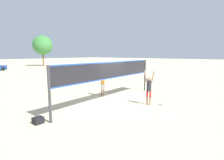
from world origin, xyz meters
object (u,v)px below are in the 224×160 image
player_spiker (149,87)px  volleyball_net (112,73)px  volleyball (162,103)px  gear_bag (38,120)px  tree_right_cluster (43,45)px  player_blocker (103,81)px

player_spiker → volleyball_net: bearing=21.0°
volleyball → volleyball_net: bearing=113.7°
volleyball_net → gear_bag: bearing=175.8°
volleyball_net → volleyball: size_ratio=37.29×
volleyball → tree_right_cluster: bearing=69.1°
player_spiker → player_blocker: player_blocker is taller
volleyball_net → player_spiker: volleyball_net is taller
player_blocker → tree_right_cluster: 35.46m
player_blocker → tree_right_cluster: tree_right_cluster is taller
volleyball_net → volleyball: (1.22, -2.78, -1.68)m
gear_bag → tree_right_cluster: tree_right_cluster is taller
player_blocker → tree_right_cluster: size_ratio=0.29×
gear_bag → tree_right_cluster: (19.84, 33.23, 4.91)m
gear_bag → tree_right_cluster: size_ratio=0.06×
gear_bag → tree_right_cluster: bearing=59.2°
player_spiker → tree_right_cluster: bearing=-21.9°
player_blocker → volleyball: 4.35m
volleyball → gear_bag: gear_bag is taller
volleyball_net → tree_right_cluster: 36.98m
player_blocker → gear_bag: player_blocker is taller
volleyball_net → volleyball: 3.47m
player_blocker → gear_bag: size_ratio=5.23×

